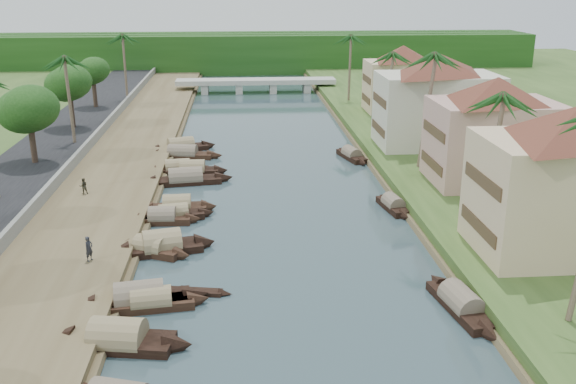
{
  "coord_description": "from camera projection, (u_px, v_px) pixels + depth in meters",
  "views": [
    {
      "loc": [
        -3.13,
        -41.6,
        19.17
      ],
      "look_at": [
        0.86,
        9.82,
        2.0
      ],
      "focal_mm": 40.0,
      "sensor_mm": 36.0,
      "label": 1
    }
  ],
  "objects": [
    {
      "name": "sampan_7",
      "position": [
        174.0,
        215.0,
        53.62
      ],
      "size": [
        7.18,
        2.81,
        1.92
      ],
      "rotation": [
        0.0,
        0.0,
        0.2
      ],
      "color": "black",
      "rests_on": "ground"
    },
    {
      "name": "sampan_2",
      "position": [
        152.0,
        302.0,
        39.15
      ],
      "size": [
        7.34,
        2.33,
        1.95
      ],
      "rotation": [
        0.0,
        0.0,
        0.12
      ],
      "color": "black",
      "rests_on": "ground"
    },
    {
      "name": "sampan_12",
      "position": [
        183.0,
        154.0,
        72.22
      ],
      "size": [
        9.46,
        3.08,
        2.21
      ],
      "rotation": [
        0.0,
        0.0,
        -0.15
      ],
      "color": "black",
      "rests_on": "ground"
    },
    {
      "name": "palm_7",
      "position": [
        350.0,
        38.0,
        96.97
      ],
      "size": [
        3.2,
        3.2,
        11.3
      ],
      "color": "#745F4D",
      "rests_on": "ground"
    },
    {
      "name": "right_bank",
      "position": [
        456.0,
        169.0,
        65.76
      ],
      "size": [
        16.0,
        180.0,
        1.2
      ],
      "primitive_type": "cube",
      "color": "#304A1D",
      "rests_on": "ground"
    },
    {
      "name": "sampan_5",
      "position": [
        162.0,
        246.0,
        47.28
      ],
      "size": [
        8.39,
        3.76,
        2.56
      ],
      "rotation": [
        0.0,
        0.0,
        0.22
      ],
      "color": "black",
      "rests_on": "ground"
    },
    {
      "name": "building_far",
      "position": [
        437.0,
        100.0,
        71.5
      ],
      "size": [
        15.59,
        15.59,
        10.2
      ],
      "color": "beige",
      "rests_on": "right_bank"
    },
    {
      "name": "palm_8",
      "position": [
        123.0,
        37.0,
        97.36
      ],
      "size": [
        3.2,
        3.2,
        11.17
      ],
      "color": "#745F4D",
      "rests_on": "ground"
    },
    {
      "name": "sampan_10",
      "position": [
        178.0,
        169.0,
        66.63
      ],
      "size": [
        7.57,
        2.64,
        2.07
      ],
      "rotation": [
        0.0,
        0.0,
        0.15
      ],
      "color": "black",
      "rests_on": "ground"
    },
    {
      "name": "sampan_8",
      "position": [
        177.0,
        207.0,
        55.49
      ],
      "size": [
        7.14,
        2.15,
        2.19
      ],
      "rotation": [
        0.0,
        0.0,
        0.05
      ],
      "color": "black",
      "rests_on": "ground"
    },
    {
      "name": "sampan_9",
      "position": [
        186.0,
        179.0,
        63.09
      ],
      "size": [
        9.8,
        3.13,
        2.41
      ],
      "rotation": [
        0.0,
        0.0,
        0.13
      ],
      "color": "black",
      "rests_on": "ground"
    },
    {
      "name": "retaining_wall",
      "position": [
        65.0,
        171.0,
        62.65
      ],
      "size": [
        0.4,
        180.0,
        1.1
      ],
      "primitive_type": "cube",
      "color": "slate",
      "rests_on": "left_bank"
    },
    {
      "name": "sampan_16",
      "position": [
        352.0,
        155.0,
        71.82
      ],
      "size": [
        3.2,
        7.42,
        1.84
      ],
      "rotation": [
        0.0,
        0.0,
        1.83
      ],
      "color": "black",
      "rests_on": "ground"
    },
    {
      "name": "sampan_4",
      "position": [
        151.0,
        249.0,
        46.92
      ],
      "size": [
        6.65,
        4.13,
        1.94
      ],
      "rotation": [
        0.0,
        0.0,
        -0.44
      ],
      "color": "black",
      "rests_on": "ground"
    },
    {
      "name": "building_distant",
      "position": [
        402.0,
        78.0,
        90.65
      ],
      "size": [
        12.62,
        12.62,
        9.2
      ],
      "color": "#D5B88F",
      "rests_on": "right_bank"
    },
    {
      "name": "sampan_15",
      "position": [
        393.0,
        205.0,
        55.97
      ],
      "size": [
        2.37,
        6.53,
        1.78
      ],
      "rotation": [
        0.0,
        0.0,
        1.74
      ],
      "color": "black",
      "rests_on": "ground"
    },
    {
      "name": "road",
      "position": [
        21.0,
        178.0,
        62.54
      ],
      "size": [
        8.0,
        180.0,
        1.4
      ],
      "primitive_type": "cube",
      "color": "black",
      "rests_on": "ground"
    },
    {
      "name": "sampan_3",
      "position": [
        139.0,
        299.0,
        39.48
      ],
      "size": [
        8.95,
        3.12,
        2.34
      ],
      "rotation": [
        0.0,
        0.0,
        0.15
      ],
      "color": "black",
      "rests_on": "ground"
    },
    {
      "name": "person_far",
      "position": [
        83.0,
        186.0,
        57.44
      ],
      "size": [
        0.86,
        0.77,
        1.46
      ],
      "primitive_type": "imported",
      "rotation": [
        0.0,
        0.0,
        3.51
      ],
      "color": "#2E2C20",
      "rests_on": "left_bank"
    },
    {
      "name": "tree_5",
      "position": [
        93.0,
        72.0,
        92.19
      ],
      "size": [
        4.36,
        4.36,
        6.99
      ],
      "color": "#443327",
      "rests_on": "ground"
    },
    {
      "name": "canoe_2",
      "position": [
        194.0,
        178.0,
        64.63
      ],
      "size": [
        4.36,
        3.31,
        0.7
      ],
      "rotation": [
        0.0,
        0.0,
        -0.6
      ],
      "color": "black",
      "rests_on": "ground"
    },
    {
      "name": "person_near",
      "position": [
        89.0,
        249.0,
        43.73
      ],
      "size": [
        0.7,
        0.77,
        1.77
      ],
      "primitive_type": "imported",
      "rotation": [
        0.0,
        0.0,
        1.01
      ],
      "color": "#25262D",
      "rests_on": "left_bank"
    },
    {
      "name": "sampan_11",
      "position": [
        193.0,
        170.0,
        66.17
      ],
      "size": [
        7.5,
        1.95,
        2.16
      ],
      "rotation": [
        0.0,
        0.0,
        -0.01
      ],
      "color": "black",
      "rests_on": "ground"
    },
    {
      "name": "tree_3",
      "position": [
        29.0,
        110.0,
        63.71
      ],
      "size": [
        5.46,
        5.46,
        7.71
      ],
      "color": "#443327",
      "rests_on": "ground"
    },
    {
      "name": "canoe_1",
      "position": [
        195.0,
        292.0,
        41.07
      ],
      "size": [
        5.0,
        1.71,
        0.8
      ],
      "rotation": [
        0.0,
        0.0,
        -0.19
      ],
      "color": "black",
      "rests_on": "ground"
    },
    {
      "name": "palm_1",
      "position": [
        497.0,
        99.0,
        47.49
      ],
      "size": [
        3.2,
        3.2,
        11.3
      ],
      "color": "#745F4D",
      "rests_on": "ground"
    },
    {
      "name": "left_bank",
      "position": [
        110.0,
        179.0,
        63.26
      ],
      "size": [
        10.0,
        180.0,
        0.8
      ],
      "primitive_type": "cube",
      "color": "brown",
      "rests_on": "ground"
    },
    {
      "name": "tree_6",
      "position": [
        477.0,
        97.0,
        72.97
      ],
      "size": [
        4.34,
        4.34,
        7.04
      ],
      "color": "#443327",
      "rests_on": "ground"
    },
    {
      "name": "palm_3",
      "position": [
        389.0,
        55.0,
        81.25
      ],
      "size": [
        3.2,
        3.2,
        10.53
      ],
      "color": "#745F4D",
      "rests_on": "ground"
    },
    {
      "name": "palm_2",
      "position": [
        428.0,
        58.0,
        61.17
      ],
      "size": [
        3.2,
        3.2,
        12.67
      ],
      "color": "#745F4D",
      "rests_on": "ground"
    },
    {
      "name": "treeline",
      "position": [
        252.0,
        53.0,
        138.97
      ],
      "size": [
        120.0,
        14.0,
        8.0
      ],
      "color": "#173E10",
      "rests_on": "ground"
    },
    {
      "name": "building_mid",
      "position": [
        493.0,
        129.0,
        58.41
      ],
      "size": [
        14.11,
        14.11,
        9.7
      ],
      "color": "tan",
      "rests_on": "right_bank"
    },
    {
      "name": "sampan_14",
      "position": [
        461.0,
        304.0,
        38.92
      ],
      "size": [
        2.91,
        8.82,
        2.12
      ],
      "rotation": [
        0.0,
        0.0,
        1.73
      ],
      "color": "black",
      "rests_on": "ground"
    },
    {
      "name": "sampan_13",
      "position": [
        181.0,
        147.0,
        75.16
      ],
      "size": [
        8.81,
        4.47,
        2.36
      ],
      "rotation": [
        0.0,
        0.0,
        0.32
      ],
      "color": "black",
      "rests_on": "ground"
    },
    {
      "name": "building_near",
      "position": [
        570.0,
        179.0,
        43.12
      ],
      "size": [
        14.85,
        14.85,
        10.2
      ],
      "color": "#D5B88F",
      "rests_on": "right_bank"
    },
    {
      "name": "palm_6",
      "position": [
        66.0,
        60.0,
        70.4
      ],
      "size": [
        3.2,
        3.2,
        11.12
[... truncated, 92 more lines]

